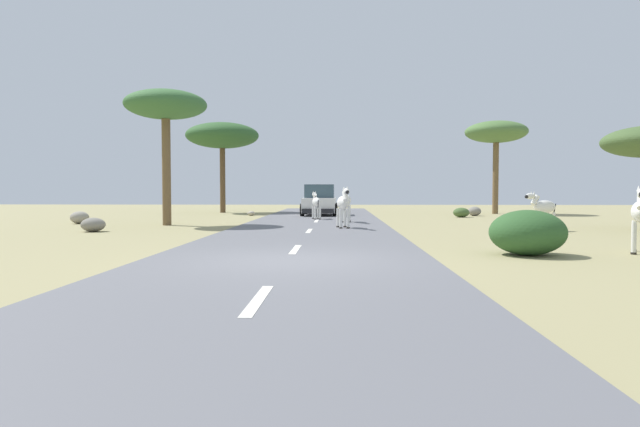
{
  "coord_description": "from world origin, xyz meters",
  "views": [
    {
      "loc": [
        0.94,
        -10.91,
        1.45
      ],
      "look_at": [
        0.28,
        7.98,
        0.66
      ],
      "focal_mm": 30.82,
      "sensor_mm": 36.0,
      "label": 1
    }
  ],
  "objects_px": {
    "zebra_0": "(343,203)",
    "car_0": "(319,199)",
    "zebra_1": "(316,202)",
    "bush_2": "(528,233)",
    "tree_0": "(496,133)",
    "rock_1": "(93,225)",
    "tree_1": "(166,107)",
    "zebra_3": "(346,201)",
    "bush_1": "(461,213)",
    "zebra_2": "(543,207)",
    "tree_3": "(222,136)",
    "car_1": "(320,201)",
    "rock_2": "(80,218)",
    "rock_0": "(475,211)",
    "rock_4": "(251,213)"
  },
  "relations": [
    {
      "from": "rock_1",
      "to": "rock_2",
      "type": "xyz_separation_m",
      "value": [
        -2.66,
        4.54,
        0.02
      ]
    },
    {
      "from": "car_0",
      "to": "tree_3",
      "type": "relative_size",
      "value": 0.75
    },
    {
      "from": "zebra_0",
      "to": "bush_2",
      "type": "distance_m",
      "value": 9.03
    },
    {
      "from": "zebra_0",
      "to": "car_0",
      "type": "xyz_separation_m",
      "value": [
        -1.51,
        16.35,
        -0.12
      ]
    },
    {
      "from": "tree_3",
      "to": "car_0",
      "type": "bearing_deg",
      "value": 10.0
    },
    {
      "from": "car_1",
      "to": "tree_0",
      "type": "distance_m",
      "value": 12.0
    },
    {
      "from": "bush_2",
      "to": "car_1",
      "type": "bearing_deg",
      "value": 105.71
    },
    {
      "from": "car_1",
      "to": "tree_3",
      "type": "xyz_separation_m",
      "value": [
        -6.51,
        4.35,
        4.15
      ]
    },
    {
      "from": "bush_1",
      "to": "bush_2",
      "type": "xyz_separation_m",
      "value": [
        -2.38,
        -17.46,
        0.25
      ]
    },
    {
      "from": "zebra_3",
      "to": "car_0",
      "type": "relative_size",
      "value": 0.38
    },
    {
      "from": "car_1",
      "to": "tree_0",
      "type": "bearing_deg",
      "value": -163.52
    },
    {
      "from": "bush_1",
      "to": "rock_1",
      "type": "bearing_deg",
      "value": -144.48
    },
    {
      "from": "bush_1",
      "to": "bush_2",
      "type": "height_order",
      "value": "bush_2"
    },
    {
      "from": "car_1",
      "to": "tree_3",
      "type": "relative_size",
      "value": 0.74
    },
    {
      "from": "car_1",
      "to": "tree_0",
      "type": "height_order",
      "value": "tree_0"
    },
    {
      "from": "zebra_2",
      "to": "tree_0",
      "type": "relative_size",
      "value": 0.25
    },
    {
      "from": "bush_2",
      "to": "rock_4",
      "type": "height_order",
      "value": "bush_2"
    },
    {
      "from": "zebra_1",
      "to": "tree_0",
      "type": "height_order",
      "value": "tree_0"
    },
    {
      "from": "zebra_1",
      "to": "bush_2",
      "type": "bearing_deg",
      "value": -82.31
    },
    {
      "from": "tree_0",
      "to": "tree_3",
      "type": "height_order",
      "value": "tree_3"
    },
    {
      "from": "tree_0",
      "to": "car_1",
      "type": "bearing_deg",
      "value": -163.94
    },
    {
      "from": "zebra_0",
      "to": "tree_1",
      "type": "distance_m",
      "value": 8.59
    },
    {
      "from": "zebra_1",
      "to": "bush_2",
      "type": "xyz_separation_m",
      "value": [
        5.35,
        -14.47,
        -0.36
      ]
    },
    {
      "from": "zebra_2",
      "to": "bush_1",
      "type": "xyz_separation_m",
      "value": [
        -0.65,
        10.09,
        -0.59
      ]
    },
    {
      "from": "zebra_0",
      "to": "rock_1",
      "type": "relative_size",
      "value": 1.93
    },
    {
      "from": "rock_4",
      "to": "car_1",
      "type": "bearing_deg",
      "value": -0.13
    },
    {
      "from": "tree_0",
      "to": "rock_1",
      "type": "height_order",
      "value": "tree_0"
    },
    {
      "from": "zebra_1",
      "to": "tree_1",
      "type": "xyz_separation_m",
      "value": [
        -6.05,
        -4.27,
        4.02
      ]
    },
    {
      "from": "zebra_1",
      "to": "bush_2",
      "type": "height_order",
      "value": "zebra_1"
    },
    {
      "from": "tree_3",
      "to": "rock_1",
      "type": "relative_size",
      "value": 6.95
    },
    {
      "from": "car_1",
      "to": "rock_1",
      "type": "distance_m",
      "value": 14.51
    },
    {
      "from": "bush_2",
      "to": "rock_1",
      "type": "relative_size",
      "value": 2.01
    },
    {
      "from": "rock_2",
      "to": "rock_0",
      "type": "bearing_deg",
      "value": 23.06
    },
    {
      "from": "car_0",
      "to": "bush_2",
      "type": "relative_size",
      "value": 2.59
    },
    {
      "from": "zebra_0",
      "to": "zebra_1",
      "type": "relative_size",
      "value": 1.13
    },
    {
      "from": "tree_1",
      "to": "rock_2",
      "type": "distance_m",
      "value": 6.27
    },
    {
      "from": "zebra_1",
      "to": "bush_1",
      "type": "relative_size",
      "value": 1.66
    },
    {
      "from": "tree_3",
      "to": "zebra_0",
      "type": "bearing_deg",
      "value": -62.96
    },
    {
      "from": "car_0",
      "to": "tree_3",
      "type": "xyz_separation_m",
      "value": [
        -6.27,
        -1.11,
        4.15
      ]
    },
    {
      "from": "zebra_3",
      "to": "tree_0",
      "type": "distance_m",
      "value": 14.47
    },
    {
      "from": "car_0",
      "to": "tree_1",
      "type": "height_order",
      "value": "tree_1"
    },
    {
      "from": "zebra_2",
      "to": "rock_0",
      "type": "relative_size",
      "value": 1.88
    },
    {
      "from": "zebra_0",
      "to": "rock_4",
      "type": "relative_size",
      "value": 3.79
    },
    {
      "from": "zebra_0",
      "to": "rock_0",
      "type": "bearing_deg",
      "value": -133.19
    },
    {
      "from": "zebra_3",
      "to": "tree_1",
      "type": "height_order",
      "value": "tree_1"
    },
    {
      "from": "zebra_0",
      "to": "car_0",
      "type": "relative_size",
      "value": 0.37
    },
    {
      "from": "zebra_1",
      "to": "car_0",
      "type": "relative_size",
      "value": 0.33
    },
    {
      "from": "zebra_1",
      "to": "rock_4",
      "type": "distance_m",
      "value": 6.01
    },
    {
      "from": "zebra_1",
      "to": "zebra_3",
      "type": "relative_size",
      "value": 0.86
    },
    {
      "from": "zebra_0",
      "to": "tree_1",
      "type": "bearing_deg",
      "value": -25.29
    }
  ]
}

